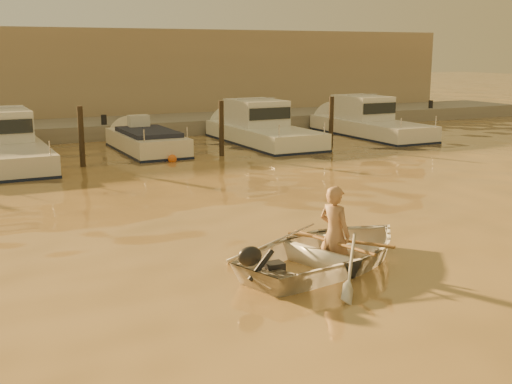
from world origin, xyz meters
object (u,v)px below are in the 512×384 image
moored_boat_2 (1,144)px  waterfront_building (30,78)px  dinghy (331,250)px  person (334,233)px  moored_boat_3 (147,146)px  moored_boat_4 (263,128)px  moored_boat_5 (370,122)px

moored_boat_2 → waterfront_building: waterfront_building is taller
dinghy → person: 0.31m
moored_boat_2 → moored_boat_3: 5.17m
person → moored_boat_2: bearing=-2.1°
moored_boat_4 → moored_boat_5: 5.41m
moored_boat_3 → moored_boat_4: 4.98m
moored_boat_2 → dinghy: bearing=-73.5°
person → moored_boat_4: 15.36m
dinghy → moored_boat_2: 14.87m
moored_boat_3 → moored_boat_4: (4.97, 0.00, 0.40)m
person → moored_boat_5: bearing=-57.3°
dinghy → moored_boat_5: 18.20m
moored_boat_2 → moored_boat_4: bearing=0.0°
dinghy → moored_boat_3: size_ratio=0.68×
person → moored_boat_4: moored_boat_4 is taller
moored_boat_4 → waterfront_building: 13.50m
moored_boat_3 → moored_boat_5: moored_boat_5 is taller
person → moored_boat_5: (11.22, 14.22, 0.05)m
waterfront_building → moored_boat_5: bearing=-40.2°
moored_boat_3 → moored_boat_4: size_ratio=0.77×
person → moored_boat_3: size_ratio=0.31×
moored_boat_3 → dinghy: bearing=-93.8°
moored_boat_5 → moored_boat_4: bearing=180.0°
moored_boat_5 → waterfront_building: waterfront_building is taller
moored_boat_2 → moored_boat_4: (10.12, 0.00, 0.00)m
person → moored_boat_5: moored_boat_5 is taller
moored_boat_4 → person: bearing=-112.2°
moored_boat_2 → moored_boat_5: bearing=0.0°
moored_boat_5 → moored_boat_2: bearing=180.0°
moored_boat_3 → waterfront_building: size_ratio=0.12×
dinghy → moored_boat_3: 14.28m
moored_boat_2 → person: bearing=-73.1°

